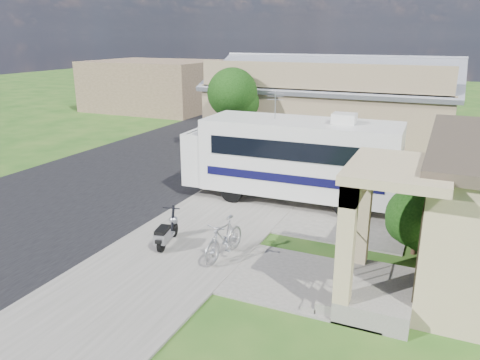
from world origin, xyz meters
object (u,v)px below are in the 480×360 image
at_px(shrub, 420,214).
at_px(garden_hose, 349,269).
at_px(van, 262,110).
at_px(pickup_truck, 235,127).
at_px(scooter, 166,233).
at_px(bicycle, 224,240).
at_px(motorhome, 292,156).

xyz_separation_m(shrub, garden_hose, (-1.53, -1.90, -1.13)).
bearing_deg(van, shrub, -52.32).
distance_m(shrub, pickup_truck, 15.97).
height_order(scooter, van, van).
bearing_deg(garden_hose, van, 117.35).
bearing_deg(bicycle, van, 115.53).
bearing_deg(scooter, garden_hose, -4.83).
xyz_separation_m(shrub, van, (-11.93, 18.21, -0.35)).
relative_size(shrub, bicycle, 1.26).
relative_size(bicycle, garden_hose, 5.32).
distance_m(motorhome, scooter, 5.95).
xyz_separation_m(pickup_truck, garden_hose, (9.51, -13.43, -0.76)).
bearing_deg(garden_hose, bicycle, -168.78).
height_order(bicycle, pickup_truck, pickup_truck).
height_order(bicycle, garden_hose, bicycle).
bearing_deg(garden_hose, motorhome, 123.67).
relative_size(motorhome, scooter, 5.13).
bearing_deg(pickup_truck, scooter, 103.25).
xyz_separation_m(motorhome, shrub, (4.69, -2.85, -0.52)).
bearing_deg(shrub, scooter, -159.16).
height_order(motorhome, van, motorhome).
bearing_deg(bicycle, scooter, -172.85).
height_order(motorhome, scooter, motorhome).
relative_size(shrub, scooter, 1.53).
bearing_deg(scooter, bicycle, -11.83).
height_order(pickup_truck, garden_hose, pickup_truck).
height_order(pickup_truck, van, van).
xyz_separation_m(shrub, pickup_truck, (-11.04, 11.53, -0.37)).
xyz_separation_m(bicycle, van, (-7.05, 20.77, 0.30)).
xyz_separation_m(scooter, pickup_truck, (-4.28, 14.11, 0.38)).
xyz_separation_m(motorhome, garden_hose, (3.16, -4.75, -1.65)).
height_order(motorhome, shrub, motorhome).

